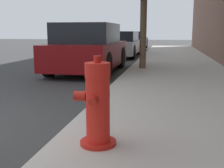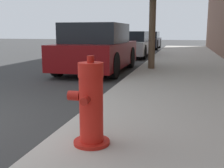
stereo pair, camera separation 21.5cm
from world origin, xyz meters
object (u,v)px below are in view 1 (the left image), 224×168
parked_car_mid (121,44)px  parked_car_far (134,40)px  parked_car_near (89,49)px  fire_hydrant (97,105)px

parked_car_mid → parked_car_far: bearing=90.6°
parked_car_near → parked_car_far: (0.03, 11.86, -0.11)m
fire_hydrant → parked_car_near: 6.10m
fire_hydrant → parked_car_mid: bearing=98.2°
fire_hydrant → parked_car_far: bearing=95.5°
fire_hydrant → parked_car_mid: size_ratio=0.21×
parked_car_near → parked_car_mid: 5.65m
fire_hydrant → parked_car_near: parked_car_near is taller
fire_hydrant → parked_car_near: bearing=106.7°
fire_hydrant → parked_car_far: (-1.72, 17.70, 0.08)m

